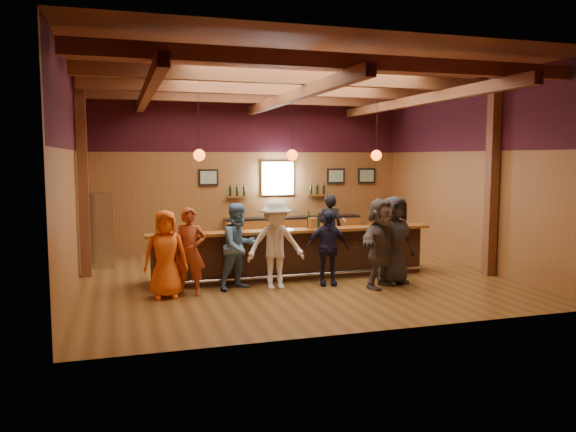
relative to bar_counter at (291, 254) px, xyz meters
The scene contains 27 objects.
room 2.69m from the bar_counter, 100.24° to the right, with size 9.04×9.00×4.52m.
bar_counter is the anchor object (origin of this frame).
back_bar_cabinet 3.76m from the bar_counter, 71.66° to the left, with size 4.00×0.52×0.95m.
window 4.17m from the bar_counter, 78.34° to the left, with size 0.95×0.09×0.95m.
framed_pictures 4.42m from the bar_counter, 66.46° to the left, with size 5.35×0.05×0.45m.
wine_shelves 3.97m from the bar_counter, 78.14° to the left, with size 3.00×0.18×0.30m.
pendant_lights 2.19m from the bar_counter, 96.37° to the right, with size 4.24×0.24×1.37m.
stainless_fridge 4.81m from the bar_counter, 149.24° to the left, with size 0.70×0.70×1.80m, color silver.
customer_orange 3.04m from the bar_counter, 158.77° to the right, with size 0.82×0.53×1.68m, color orange.
customer_redvest 2.60m from the bar_counter, 156.18° to the right, with size 0.62×0.41×1.71m, color #963C1B.
customer_denim 1.60m from the bar_counter, 149.12° to the right, with size 0.85×0.66×1.74m, color #5480A8.
customer_white 1.23m from the bar_counter, 122.29° to the right, with size 1.18×0.68×1.82m, color white.
customer_navy 1.14m from the bar_counter, 63.87° to the right, with size 0.91×0.38×1.56m, color black.
customer_brown 2.13m from the bar_counter, 46.37° to the right, with size 1.70×0.54×1.83m, color #4D443E.
customer_dark 2.31m from the bar_counter, 34.53° to the right, with size 0.91×0.59×1.85m, color #252528.
bartender 1.89m from the bar_counter, 41.28° to the left, with size 0.64×0.42×1.75m, color black.
ice_bucket 0.87m from the bar_counter, 38.00° to the right, with size 0.21×0.21×0.23m, color brown.
bottle_a 0.83m from the bar_counter, 25.82° to the right, with size 0.08×0.08×0.36m.
bottle_b 0.94m from the bar_counter, 15.97° to the right, with size 0.07×0.07×0.32m.
glass_a 2.86m from the bar_counter, behind, with size 0.08×0.08×0.18m.
glass_b 2.38m from the bar_counter, 169.89° to the right, with size 0.08×0.08×0.17m.
glass_c 1.60m from the bar_counter, 169.25° to the right, with size 0.08×0.08×0.18m.
glass_d 1.44m from the bar_counter, 165.04° to the right, with size 0.09×0.09×0.19m.
glass_e 0.93m from the bar_counter, 144.15° to the right, with size 0.09×0.09×0.20m.
glass_f 1.06m from the bar_counter, 28.16° to the right, with size 0.07×0.07×0.16m.
glass_g 1.40m from the bar_counter, 11.04° to the right, with size 0.09×0.09×0.20m.
glass_h 2.22m from the bar_counter, ahead, with size 0.08×0.08×0.17m.
Camera 1 is at (-3.64, -11.61, 2.66)m, focal length 35.00 mm.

